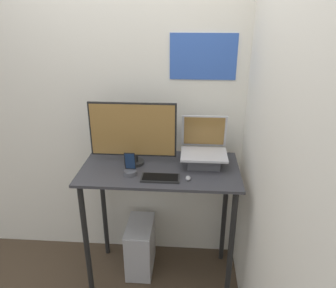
# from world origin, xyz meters

# --- Properties ---
(wall_back) EXTENTS (6.00, 0.06, 2.60)m
(wall_back) POSITION_xyz_m (0.00, 0.66, 1.30)
(wall_back) COLOR silver
(wall_back) RESTS_ON ground_plane
(wall_side_right) EXTENTS (0.05, 6.00, 2.60)m
(wall_side_right) POSITION_xyz_m (0.64, 0.00, 1.30)
(wall_side_right) COLOR silver
(wall_side_right) RESTS_ON ground_plane
(desk) EXTENTS (1.10, 0.58, 0.99)m
(desk) POSITION_xyz_m (0.00, 0.29, 0.82)
(desk) COLOR #333338
(desk) RESTS_ON ground_plane
(laptop) EXTENTS (0.32, 0.27, 0.33)m
(laptop) POSITION_xyz_m (0.30, 0.36, 1.07)
(laptop) COLOR #4C4C51
(laptop) RESTS_ON desk
(monitor) EXTENTS (0.60, 0.14, 0.45)m
(monitor) POSITION_xyz_m (-0.19, 0.34, 1.22)
(monitor) COLOR black
(monitor) RESTS_ON desk
(keyboard) EXTENTS (0.25, 0.12, 0.02)m
(keyboard) POSITION_xyz_m (0.02, 0.12, 1.00)
(keyboard) COLOR black
(keyboard) RESTS_ON desk
(mouse) EXTENTS (0.03, 0.05, 0.02)m
(mouse) POSITION_xyz_m (0.20, 0.13, 1.00)
(mouse) COLOR #99999E
(mouse) RESTS_ON desk
(cell_phone) EXTENTS (0.08, 0.08, 0.16)m
(cell_phone) POSITION_xyz_m (-0.19, 0.17, 1.03)
(cell_phone) COLOR #4C4C51
(cell_phone) RESTS_ON desk
(computer_tower) EXTENTS (0.20, 0.37, 0.43)m
(computer_tower) POSITION_xyz_m (-0.18, 0.37, 0.22)
(computer_tower) COLOR silver
(computer_tower) RESTS_ON ground_plane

